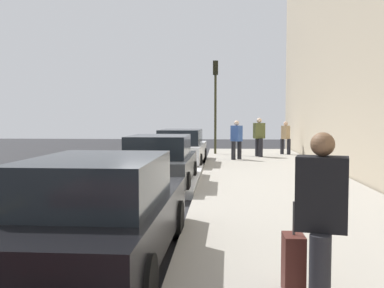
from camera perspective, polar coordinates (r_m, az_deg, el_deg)
name	(u,v)px	position (r m, az deg, el deg)	size (l,w,h in m)	color
ground_plane	(162,189)	(12.90, -3.76, -5.64)	(56.00, 56.00, 0.00)	#28282B
sidewalk	(280,187)	(12.88, 11.02, -5.37)	(28.00, 4.60, 0.15)	#A39E93
lane_stripe_centre	(51,188)	(13.68, -17.23, -5.25)	(28.00, 0.14, 0.01)	gold
snow_bank_curb	(191,178)	(14.32, -0.18, -4.27)	(6.46, 0.56, 0.22)	white
parked_car_black	(101,212)	(6.27, -11.39, -8.38)	(4.78, 1.95, 1.51)	black
parked_car_charcoal	(160,162)	(12.91, -4.05, -2.24)	(4.37, 1.92, 1.51)	black
parked_car_white	(181,148)	(18.65, -1.36, -0.47)	(4.80, 1.98, 1.51)	black
pedestrian_olive_coat	(259,136)	(21.61, 8.41, 1.00)	(0.58, 0.57, 1.82)	black
pedestrian_black_coat	(321,218)	(4.50, 15.92, -8.98)	(0.56, 0.53, 1.74)	black
pedestrian_tan_coat	(286,137)	(23.15, 11.65, 0.89)	(0.52, 0.48, 1.64)	black
pedestrian_blue_coat	(236,139)	(20.04, 5.60, 0.66)	(0.53, 0.53, 1.71)	black
traffic_light_pole	(215,92)	(23.07, 2.96, 6.58)	(0.35, 0.26, 4.68)	#2D2D19
rolling_suitcase	(293,263)	(5.15, 12.60, -14.39)	(0.34, 0.22, 0.99)	#471E19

